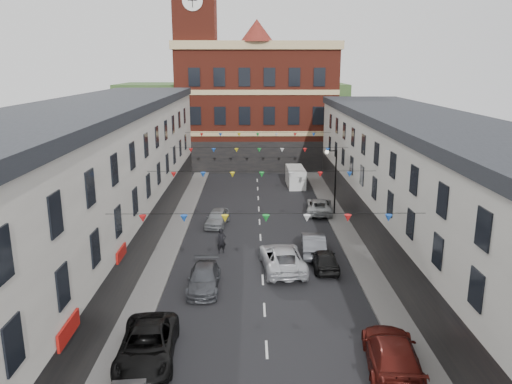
{
  "coord_description": "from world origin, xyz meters",
  "views": [
    {
      "loc": [
        -0.72,
        -29.23,
        13.22
      ],
      "look_at": [
        -0.36,
        6.77,
        4.02
      ],
      "focal_mm": 35.0,
      "sensor_mm": 36.0,
      "label": 1
    }
  ],
  "objects_px": {
    "car_left_d": "(204,278)",
    "car_right_d": "(324,259)",
    "white_van": "(295,177)",
    "car_right_f": "(319,206)",
    "moving_car": "(282,258)",
    "car_left_c": "(147,345)",
    "pedestrian": "(222,241)",
    "car_right_c": "(392,354)",
    "street_lamp": "(333,173)",
    "car_left_e": "(217,218)",
    "car_right_e": "(313,244)"
  },
  "relations": [
    {
      "from": "car_right_d",
      "to": "pedestrian",
      "type": "xyz_separation_m",
      "value": [
        -6.99,
        2.95,
        0.24
      ]
    },
    {
      "from": "pedestrian",
      "to": "car_left_e",
      "type": "bearing_deg",
      "value": 74.3
    },
    {
      "from": "car_left_c",
      "to": "car_left_d",
      "type": "distance_m",
      "value": 7.79
    },
    {
      "from": "car_right_e",
      "to": "white_van",
      "type": "xyz_separation_m",
      "value": [
        0.52,
        20.72,
        0.29
      ]
    },
    {
      "from": "street_lamp",
      "to": "car_right_c",
      "type": "bearing_deg",
      "value": -92.54
    },
    {
      "from": "car_right_d",
      "to": "car_right_f",
      "type": "relative_size",
      "value": 0.82
    },
    {
      "from": "car_left_d",
      "to": "car_right_e",
      "type": "distance_m",
      "value": 9.29
    },
    {
      "from": "car_left_c",
      "to": "white_van",
      "type": "relative_size",
      "value": 1.16
    },
    {
      "from": "street_lamp",
      "to": "moving_car",
      "type": "xyz_separation_m",
      "value": [
        -5.23,
        -12.31,
        -3.11
      ]
    },
    {
      "from": "car_left_d",
      "to": "car_right_d",
      "type": "distance_m",
      "value": 8.28
    },
    {
      "from": "white_van",
      "to": "car_right_c",
      "type": "bearing_deg",
      "value": -89.48
    },
    {
      "from": "car_left_c",
      "to": "car_right_d",
      "type": "distance_m",
      "value": 14.26
    },
    {
      "from": "car_left_d",
      "to": "street_lamp",
      "type": "bearing_deg",
      "value": 56.12
    },
    {
      "from": "moving_car",
      "to": "car_left_d",
      "type": "bearing_deg",
      "value": 25.25
    },
    {
      "from": "car_left_e",
      "to": "car_right_f",
      "type": "relative_size",
      "value": 0.82
    },
    {
      "from": "moving_car",
      "to": "white_van",
      "type": "relative_size",
      "value": 1.21
    },
    {
      "from": "car_right_c",
      "to": "pedestrian",
      "type": "bearing_deg",
      "value": -53.27
    },
    {
      "from": "car_right_c",
      "to": "pedestrian",
      "type": "relative_size",
      "value": 3.0
    },
    {
      "from": "car_left_d",
      "to": "car_right_c",
      "type": "relative_size",
      "value": 0.83
    },
    {
      "from": "car_right_f",
      "to": "pedestrian",
      "type": "xyz_separation_m",
      "value": [
        -8.36,
        -9.92,
        0.24
      ]
    },
    {
      "from": "car_right_c",
      "to": "street_lamp",
      "type": "bearing_deg",
      "value": -86.02
    },
    {
      "from": "car_left_c",
      "to": "car_right_e",
      "type": "bearing_deg",
      "value": 51.74
    },
    {
      "from": "car_left_d",
      "to": "pedestrian",
      "type": "bearing_deg",
      "value": 82.66
    },
    {
      "from": "car_right_f",
      "to": "car_right_d",
      "type": "bearing_deg",
      "value": 90.2
    },
    {
      "from": "pedestrian",
      "to": "street_lamp",
      "type": "bearing_deg",
      "value": 22.51
    },
    {
      "from": "car_left_d",
      "to": "white_van",
      "type": "bearing_deg",
      "value": 73.24
    },
    {
      "from": "car_left_c",
      "to": "pedestrian",
      "type": "xyz_separation_m",
      "value": [
        2.64,
        13.47,
        0.16
      ]
    },
    {
      "from": "car_left_c",
      "to": "moving_car",
      "type": "relative_size",
      "value": 0.96
    },
    {
      "from": "car_left_c",
      "to": "car_right_f",
      "type": "height_order",
      "value": "car_left_c"
    },
    {
      "from": "car_left_d",
      "to": "car_right_f",
      "type": "bearing_deg",
      "value": 59.89
    },
    {
      "from": "car_right_d",
      "to": "car_right_e",
      "type": "xyz_separation_m",
      "value": [
        -0.4,
        2.74,
        0.08
      ]
    },
    {
      "from": "car_left_e",
      "to": "white_van",
      "type": "bearing_deg",
      "value": 68.88
    },
    {
      "from": "car_right_d",
      "to": "car_right_c",
      "type": "bearing_deg",
      "value": 94.9
    },
    {
      "from": "street_lamp",
      "to": "car_left_e",
      "type": "distance_m",
      "value": 11.03
    },
    {
      "from": "car_right_e",
      "to": "pedestrian",
      "type": "xyz_separation_m",
      "value": [
        -6.59,
        0.21,
        0.16
      ]
    },
    {
      "from": "street_lamp",
      "to": "car_right_f",
      "type": "height_order",
      "value": "street_lamp"
    },
    {
      "from": "moving_car",
      "to": "car_right_c",
      "type": "bearing_deg",
      "value": 104.57
    },
    {
      "from": "car_left_c",
      "to": "car_left_e",
      "type": "height_order",
      "value": "car_left_c"
    },
    {
      "from": "car_right_c",
      "to": "pedestrian",
      "type": "xyz_separation_m",
      "value": [
        -8.36,
        14.36,
        0.12
      ]
    },
    {
      "from": "car_right_c",
      "to": "pedestrian",
      "type": "distance_m",
      "value": 16.62
    },
    {
      "from": "car_left_e",
      "to": "white_van",
      "type": "relative_size",
      "value": 0.85
    },
    {
      "from": "street_lamp",
      "to": "pedestrian",
      "type": "relative_size",
      "value": 3.25
    },
    {
      "from": "car_right_d",
      "to": "moving_car",
      "type": "xyz_separation_m",
      "value": [
        -2.81,
        -0.03,
        0.11
      ]
    },
    {
      "from": "moving_car",
      "to": "car_left_e",
      "type": "bearing_deg",
      "value": -67.99
    },
    {
      "from": "car_left_e",
      "to": "car_right_d",
      "type": "height_order",
      "value": "car_left_e"
    },
    {
      "from": "car_right_d",
      "to": "white_van",
      "type": "xyz_separation_m",
      "value": [
        0.12,
        23.46,
        0.37
      ]
    },
    {
      "from": "car_left_d",
      "to": "pedestrian",
      "type": "relative_size",
      "value": 2.49
    },
    {
      "from": "car_left_c",
      "to": "pedestrian",
      "type": "bearing_deg",
      "value": 75.48
    },
    {
      "from": "car_right_d",
      "to": "car_left_c",
      "type": "bearing_deg",
      "value": 45.59
    },
    {
      "from": "street_lamp",
      "to": "car_right_f",
      "type": "xyz_separation_m",
      "value": [
        -1.05,
        0.59,
        -3.22
      ]
    }
  ]
}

